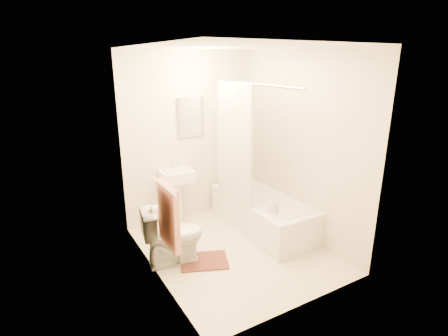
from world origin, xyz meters
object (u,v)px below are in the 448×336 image
bathtub (262,213)px  bath_mat (204,261)px  sink (177,194)px  soap_bottle (273,205)px  toilet (173,236)px

bathtub → bath_mat: (-1.09, -0.35, -0.22)m
sink → bathtub: bearing=-37.4°
bath_mat → soap_bottle: 1.07m
bathtub → soap_bottle: 0.60m
toilet → bath_mat: 0.48m
toilet → soap_bottle: (1.21, -0.29, 0.22)m
bath_mat → soap_bottle: bearing=-7.0°
bath_mat → bathtub: bearing=17.9°
toilet → bathtub: (1.39, 0.18, -0.11)m
bath_mat → soap_bottle: soap_bottle is taller
toilet → sink: (0.45, 0.94, 0.10)m
bathtub → soap_bottle: soap_bottle is taller
toilet → bathtub: toilet is taller
toilet → soap_bottle: bearing=-93.5°
toilet → sink: sink is taller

